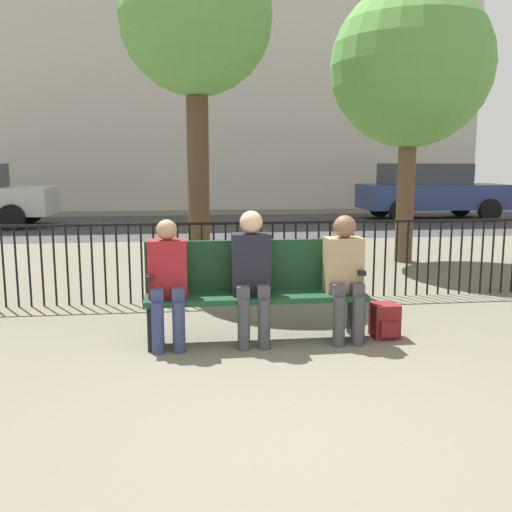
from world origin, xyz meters
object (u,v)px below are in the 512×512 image
at_px(backpack, 385,321).
at_px(seated_person_1, 252,270).
at_px(seated_person_0, 168,277).
at_px(parked_car_1, 430,190).
at_px(park_bench, 255,286).
at_px(seated_person_2, 345,271).
at_px(tree_0, 411,68).
at_px(tree_1, 196,22).

bearing_deg(backpack, seated_person_1, -178.66).
relative_size(seated_person_0, parked_car_1, 0.27).
distance_m(park_bench, backpack, 1.28).
bearing_deg(seated_person_2, tree_0, 61.84).
xyz_separation_m(park_bench, tree_1, (-0.43, 3.03, 3.02)).
xyz_separation_m(park_bench, seated_person_0, (-0.79, -0.13, 0.13)).
distance_m(park_bench, tree_0, 5.59).
relative_size(tree_0, parked_car_1, 1.06).
xyz_separation_m(park_bench, backpack, (1.22, -0.10, -0.34)).
bearing_deg(tree_0, backpack, -113.62).
bearing_deg(seated_person_2, parked_car_1, 62.59).
height_order(park_bench, tree_0, tree_0).
height_order(tree_0, parked_car_1, tree_0).
relative_size(seated_person_2, backpack, 3.61).
bearing_deg(tree_0, parked_car_1, 63.04).
height_order(seated_person_0, tree_0, tree_0).
relative_size(seated_person_2, tree_1, 0.25).
bearing_deg(tree_0, park_bench, -127.23).
bearing_deg(parked_car_1, park_bench, -120.95).
bearing_deg(backpack, seated_person_0, -179.04).
xyz_separation_m(seated_person_0, seated_person_2, (1.60, 0.00, 0.02)).
distance_m(park_bench, seated_person_1, 0.22).
relative_size(park_bench, parked_car_1, 0.48).
distance_m(seated_person_1, parked_car_1, 12.78).
xyz_separation_m(seated_person_2, tree_1, (-1.24, 3.17, 2.87)).
relative_size(seated_person_2, tree_0, 0.26).
bearing_deg(seated_person_0, parked_car_1, 56.40).
bearing_deg(tree_1, seated_person_0, -96.49).
bearing_deg(seated_person_1, tree_1, 96.94).
height_order(park_bench, seated_person_1, seated_person_1).
relative_size(seated_person_1, backpack, 3.77).
xyz_separation_m(seated_person_0, backpack, (2.02, 0.03, -0.48)).
relative_size(park_bench, seated_person_1, 1.66).
xyz_separation_m(seated_person_0, parked_car_1, (7.29, 10.98, 0.21)).
height_order(backpack, parked_car_1, parked_car_1).
bearing_deg(seated_person_2, tree_1, 111.43).
xyz_separation_m(seated_person_1, tree_1, (-0.38, 3.16, 2.84)).
relative_size(seated_person_0, seated_person_2, 0.98).
relative_size(seated_person_0, backpack, 3.55).
bearing_deg(park_bench, tree_0, 52.77).
bearing_deg(seated_person_2, park_bench, 170.66).
xyz_separation_m(seated_person_2, tree_0, (2.18, 4.06, 2.48)).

